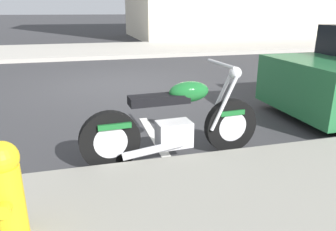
# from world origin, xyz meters

# --- Properties ---
(ground_plane) EXTENTS (260.00, 260.00, 0.00)m
(ground_plane) POSITION_xyz_m (0.00, 0.00, 0.00)
(ground_plane) COLOR #333335
(sidewalk_far_curb) EXTENTS (120.00, 5.00, 0.14)m
(sidewalk_far_curb) POSITION_xyz_m (12.00, 6.75, 0.07)
(sidewalk_far_curb) COLOR #ADA89E
(sidewalk_far_curb) RESTS_ON ground
(parking_stall_stripe) EXTENTS (0.12, 2.20, 0.01)m
(parking_stall_stripe) POSITION_xyz_m (0.00, -3.65, 0.00)
(parking_stall_stripe) COLOR silver
(parking_stall_stripe) RESTS_ON ground
(parked_motorcycle) EXTENTS (2.18, 0.62, 1.13)m
(parked_motorcycle) POSITION_xyz_m (0.10, -4.14, 0.44)
(parked_motorcycle) COLOR black
(parked_motorcycle) RESTS_ON ground
(fire_hydrant) EXTENTS (0.24, 0.36, 0.74)m
(fire_hydrant) POSITION_xyz_m (-1.49, -5.33, 0.53)
(fire_hydrant) COLOR gold
(fire_hydrant) RESTS_ON sidewalk_near_curb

